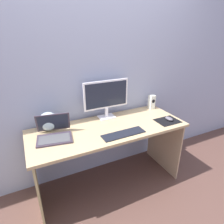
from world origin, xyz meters
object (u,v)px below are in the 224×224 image
Objects in this scene: speaker_right at (152,102)px; mouse at (169,119)px; laptop at (54,133)px; fishbowl at (48,121)px; keyboard_external at (124,134)px; monitor at (106,97)px.

speaker_right is 1.75× the size of mouse.
mouse is (1.20, -0.18, -0.02)m from laptop.
speaker_right is at bearing 8.57° from laptop.
fishbowl is at bearing 158.95° from mouse.
mouse is (1.21, -0.36, -0.07)m from fishbowl.
speaker_right is 0.41× the size of keyboard_external.
laptop is at bearing -84.76° from fishbowl.
laptop is at bearing -162.94° from monitor.
speaker_right is at bearing 32.62° from keyboard_external.
laptop is 0.19m from fishbowl.
mouse is at bearing -95.42° from speaker_right.
fishbowl is 0.44× the size of keyboard_external.
mouse is (0.58, -0.37, -0.22)m from monitor.
monitor reaches higher than fishbowl.
monitor is 0.73m from mouse.
monitor is 0.64m from speaker_right.
speaker_right is 0.76m from keyboard_external.
mouse reaches higher than keyboard_external.
monitor is 5.15× the size of mouse.
monitor is 0.67m from laptop.
monitor reaches higher than keyboard_external.
fishbowl is at bearing -179.35° from monitor.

